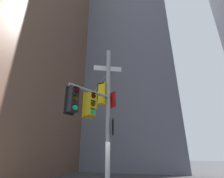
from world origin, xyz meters
TOP-DOWN VIEW (x-y plane):
  - building_tower_left at (-16.18, 6.22)m, footprint 15.63×15.63m
  - building_mid_block at (-3.14, 20.56)m, footprint 15.16×15.16m
  - signal_pole_assembly at (-0.56, 0.08)m, footprint 2.63×4.72m

SIDE VIEW (x-z plane):
  - signal_pole_assembly at x=-0.56m, z-range 0.70..7.96m
  - building_mid_block at x=-3.14m, z-range 0.00..44.19m
  - building_tower_left at x=-16.18m, z-range 0.00..48.10m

